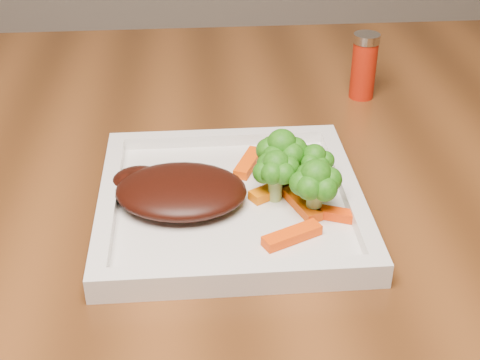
{
  "coord_description": "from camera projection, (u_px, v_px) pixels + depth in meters",
  "views": [
    {
      "loc": [
        -0.35,
        -0.57,
        1.15
      ],
      "look_at": [
        -0.3,
        0.01,
        0.79
      ],
      "focal_mm": 50.0,
      "sensor_mm": 36.0,
      "label": 1
    }
  ],
  "objects": [
    {
      "name": "carrot_0",
      "position": [
        292.0,
        235.0,
        0.64
      ],
      "size": [
        0.06,
        0.04,
        0.01
      ],
      "primitive_type": "cube",
      "rotation": [
        0.0,
        0.0,
        0.44
      ],
      "color": "#F44203",
      "rests_on": "plate"
    },
    {
      "name": "carrot_1",
      "position": [
        335.0,
        214.0,
        0.67
      ],
      "size": [
        0.05,
        0.03,
        0.01
      ],
      "primitive_type": "cube",
      "rotation": [
        0.0,
        0.0,
        -0.38
      ],
      "color": "#E63903",
      "rests_on": "plate"
    },
    {
      "name": "carrot_5",
      "position": [
        301.0,
        203.0,
        0.68
      ],
      "size": [
        0.04,
        0.06,
        0.01
      ],
      "primitive_type": "cube",
      "rotation": [
        0.0,
        0.0,
        -1.22
      ],
      "color": "#C94103",
      "rests_on": "plate"
    },
    {
      "name": "carrot_6",
      "position": [
        276.0,
        189.0,
        0.71
      ],
      "size": [
        0.06,
        0.05,
        0.01
      ],
      "primitive_type": "cube",
      "rotation": [
        0.0,
        0.0,
        0.54
      ],
      "color": "orange",
      "rests_on": "plate"
    },
    {
      "name": "broccoli_0",
      "position": [
        281.0,
        155.0,
        0.71
      ],
      "size": [
        0.07,
        0.07,
        0.07
      ],
      "primitive_type": null,
      "rotation": [
        0.0,
        0.0,
        -0.23
      ],
      "color": "#1D6110",
      "rests_on": "plate"
    },
    {
      "name": "dining_table",
      "position": [
        345.0,
        360.0,
        1.02
      ],
      "size": [
        1.6,
        0.9,
        0.75
      ],
      "primitive_type": null,
      "color": "brown",
      "rests_on": "floor"
    },
    {
      "name": "carrot_4",
      "position": [
        248.0,
        163.0,
        0.75
      ],
      "size": [
        0.04,
        0.06,
        0.01
      ],
      "primitive_type": "cube",
      "rotation": [
        0.0,
        0.0,
        1.16
      ],
      "color": "#FE4C04",
      "rests_on": "plate"
    },
    {
      "name": "broccoli_1",
      "position": [
        314.0,
        161.0,
        0.7
      ],
      "size": [
        0.06,
        0.06,
        0.06
      ],
      "primitive_type": null,
      "rotation": [
        0.0,
        0.0,
        -0.23
      ],
      "color": "#1C6E12",
      "rests_on": "plate"
    },
    {
      "name": "broccoli_2",
      "position": [
        315.0,
        189.0,
        0.66
      ],
      "size": [
        0.07,
        0.07,
        0.06
      ],
      "primitive_type": null,
      "rotation": [
        0.0,
        0.0,
        0.22
      ],
      "color": "#267513",
      "rests_on": "plate"
    },
    {
      "name": "broccoli_3",
      "position": [
        276.0,
        174.0,
        0.68
      ],
      "size": [
        0.07,
        0.07,
        0.06
      ],
      "primitive_type": null,
      "rotation": [
        0.0,
        0.0,
        0.34
      ],
      "color": "#217213",
      "rests_on": "plate"
    },
    {
      "name": "steak",
      "position": [
        181.0,
        191.0,
        0.69
      ],
      "size": [
        0.15,
        0.12,
        0.03
      ],
      "primitive_type": "ellipsoid",
      "rotation": [
        0.0,
        0.0,
        -0.12
      ],
      "color": "black",
      "rests_on": "plate"
    },
    {
      "name": "spice_shaker",
      "position": [
        364.0,
        66.0,
        0.92
      ],
      "size": [
        0.05,
        0.05,
        0.09
      ],
      "primitive_type": "cylinder",
      "rotation": [
        0.0,
        0.0,
        -0.44
      ],
      "color": "#AE1C09",
      "rests_on": "dining_table"
    },
    {
      "name": "plate",
      "position": [
        231.0,
        205.0,
        0.7
      ],
      "size": [
        0.27,
        0.27,
        0.01
      ],
      "primitive_type": "cube",
      "color": "white",
      "rests_on": "dining_table"
    }
  ]
}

